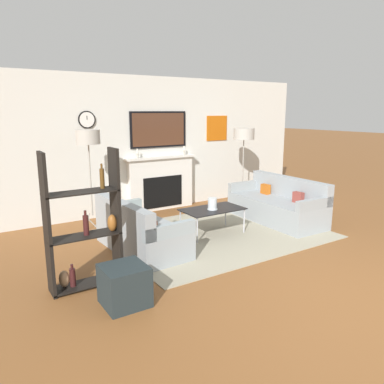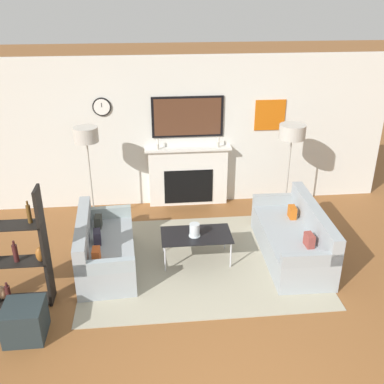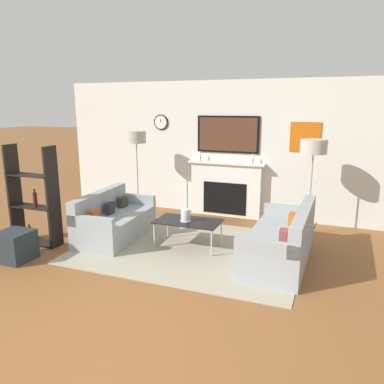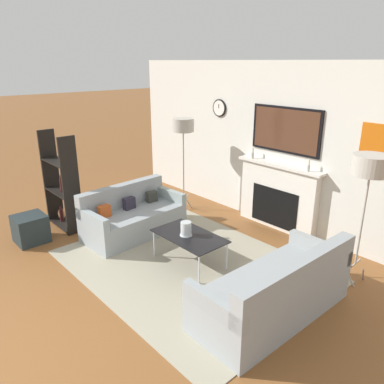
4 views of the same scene
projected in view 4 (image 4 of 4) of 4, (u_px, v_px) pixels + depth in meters
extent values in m
cube|color=silver|center=(286.00, 148.00, 6.04)|extent=(7.28, 0.07, 2.70)
cube|color=silver|center=(278.00, 197.00, 6.23)|extent=(1.44, 0.16, 1.07)
cube|color=black|center=(274.00, 207.00, 6.23)|extent=(0.89, 0.01, 0.64)
cube|color=silver|center=(279.00, 165.00, 6.04)|extent=(1.56, 0.22, 0.04)
cylinder|color=#B2AD9E|center=(253.00, 155.00, 6.37)|extent=(0.04, 0.04, 0.10)
cylinder|color=white|center=(253.00, 150.00, 6.34)|extent=(0.03, 0.03, 0.09)
cylinder|color=#B2AD9E|center=(308.00, 168.00, 5.62)|extent=(0.04, 0.04, 0.10)
cylinder|color=white|center=(309.00, 162.00, 5.58)|extent=(0.03, 0.03, 0.09)
cube|color=black|center=(286.00, 130.00, 5.91)|extent=(1.26, 0.04, 0.73)
cube|color=#4C2D1E|center=(285.00, 130.00, 5.89)|extent=(1.17, 0.01, 0.65)
cylinder|color=black|center=(219.00, 108.00, 6.86)|extent=(0.32, 0.02, 0.32)
cylinder|color=silver|center=(219.00, 108.00, 6.85)|extent=(0.27, 0.00, 0.27)
cube|color=black|center=(219.00, 106.00, 6.84)|extent=(0.01, 0.00, 0.07)
cube|color=#C1580D|center=(381.00, 145.00, 4.87)|extent=(0.55, 0.02, 0.55)
cube|color=#9F9982|center=(190.00, 266.00, 5.18)|extent=(3.43, 2.63, 0.01)
cube|color=#929A9F|center=(134.00, 222.00, 6.07)|extent=(0.87, 1.65, 0.41)
cube|color=#929A9F|center=(122.00, 195.00, 6.15)|extent=(0.25, 1.61, 0.37)
cube|color=#8F9D9B|center=(169.00, 194.00, 6.48)|extent=(0.78, 0.15, 0.18)
cube|color=#8F9CA2|center=(92.00, 219.00, 5.47)|extent=(0.78, 0.15, 0.18)
cube|color=#32342E|center=(152.00, 197.00, 6.37)|extent=(0.11, 0.18, 0.18)
cube|color=#2A2736|center=(129.00, 203.00, 6.05)|extent=(0.12, 0.20, 0.19)
cube|color=#BE4F20|center=(104.00, 211.00, 5.74)|extent=(0.10, 0.19, 0.19)
cube|color=#929A9F|center=(271.00, 296.00, 4.15)|extent=(0.85, 1.91, 0.43)
cube|color=#929A9F|center=(300.00, 277.00, 3.78)|extent=(0.20, 1.89, 0.38)
cube|color=#8E969A|center=(213.00, 305.00, 3.50)|extent=(0.81, 0.12, 0.18)
cube|color=#93999A|center=(319.00, 247.00, 4.60)|extent=(0.81, 0.12, 0.18)
cube|color=brown|center=(256.00, 291.00, 3.70)|extent=(0.11, 0.19, 0.19)
cube|color=#B75717|center=(305.00, 263.00, 4.22)|extent=(0.11, 0.19, 0.19)
cube|color=black|center=(189.00, 236.00, 5.11)|extent=(1.03, 0.59, 0.02)
cylinder|color=#B7B7BC|center=(154.00, 244.00, 5.35)|extent=(0.02, 0.02, 0.42)
cylinder|color=#B7B7BC|center=(199.00, 270.00, 4.68)|extent=(0.02, 0.02, 0.42)
cylinder|color=#B7B7BC|center=(181.00, 234.00, 5.67)|extent=(0.02, 0.02, 0.42)
cylinder|color=#B7B7BC|center=(227.00, 257.00, 5.00)|extent=(0.02, 0.02, 0.42)
cylinder|color=silver|center=(186.00, 229.00, 5.07)|extent=(0.15, 0.15, 0.20)
cylinder|color=silver|center=(186.00, 232.00, 5.08)|extent=(0.08, 0.08, 0.11)
cylinder|color=silver|center=(186.00, 235.00, 5.10)|extent=(0.17, 0.17, 0.01)
cylinder|color=#9E998E|center=(189.00, 203.00, 7.10)|extent=(0.09, 0.23, 0.28)
cylinder|color=#9E998E|center=(184.00, 200.00, 7.25)|extent=(0.17, 0.19, 0.28)
cylinder|color=#9E998E|center=(179.00, 203.00, 7.10)|extent=(0.23, 0.07, 0.28)
cylinder|color=#9E998E|center=(184.00, 164.00, 6.90)|extent=(0.02, 0.02, 1.22)
cylinder|color=#B2ADA3|center=(183.00, 125.00, 6.66)|extent=(0.39, 0.39, 0.24)
cylinder|color=#9E998E|center=(363.00, 274.00, 4.74)|extent=(0.09, 0.23, 0.27)
cylinder|color=#9E998E|center=(351.00, 267.00, 4.90)|extent=(0.17, 0.19, 0.27)
cylinder|color=#9E998E|center=(348.00, 274.00, 4.74)|extent=(0.23, 0.07, 0.27)
cylinder|color=#9E998E|center=(362.00, 221.00, 4.56)|extent=(0.02, 0.02, 1.17)
cylinder|color=#B2ADA3|center=(372.00, 165.00, 4.32)|extent=(0.44, 0.44, 0.24)
cube|color=black|center=(51.00, 176.00, 6.45)|extent=(0.04, 0.28, 1.61)
cube|color=black|center=(71.00, 187.00, 5.90)|extent=(0.04, 0.28, 1.61)
cube|color=black|center=(66.00, 224.00, 6.43)|extent=(0.83, 0.28, 0.02)
cube|color=black|center=(62.00, 192.00, 6.24)|extent=(0.83, 0.28, 0.01)
cube|color=black|center=(58.00, 162.00, 6.07)|extent=(0.83, 0.28, 0.02)
cylinder|color=#3D1919|center=(62.00, 185.00, 6.18)|extent=(0.07, 0.07, 0.23)
cylinder|color=#3D1919|center=(61.00, 177.00, 6.13)|extent=(0.03, 0.03, 0.06)
ellipsoid|color=tan|center=(61.00, 214.00, 6.60)|extent=(0.12, 0.12, 0.20)
ellipsoid|color=#92541F|center=(68.00, 191.00, 5.95)|extent=(0.11, 0.11, 0.20)
cylinder|color=brown|center=(67.00, 157.00, 5.86)|extent=(0.05, 0.05, 0.23)
cylinder|color=brown|center=(66.00, 148.00, 5.82)|extent=(0.02, 0.02, 0.06)
cylinder|color=#3D1919|center=(62.00, 215.00, 6.51)|extent=(0.07, 0.07, 0.22)
cylinder|color=#3D1919|center=(61.00, 208.00, 6.47)|extent=(0.03, 0.03, 0.05)
cube|color=#222C2E|center=(31.00, 229.00, 5.82)|extent=(0.46, 0.46, 0.43)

